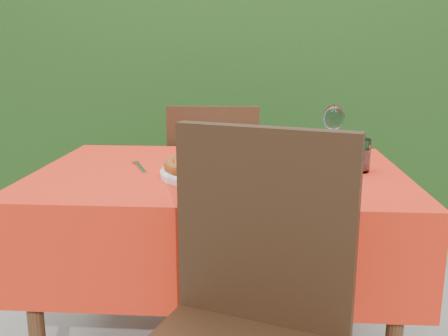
# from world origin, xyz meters

# --- Properties ---
(hedge) EXTENTS (3.20, 0.55, 1.78)m
(hedge) POSITION_xyz_m (0.00, 1.55, 0.92)
(hedge) COLOR black
(hedge) RESTS_ON ground
(dining_table) EXTENTS (1.26, 0.86, 0.75)m
(dining_table) POSITION_xyz_m (0.00, 0.00, 0.60)
(dining_table) COLOR #4C2A18
(dining_table) RESTS_ON ground
(chair_near) EXTENTS (0.56, 0.56, 0.98)m
(chair_near) POSITION_xyz_m (0.11, -0.64, 0.56)
(chair_near) COLOR black
(chair_near) RESTS_ON ground
(chair_far) EXTENTS (0.41, 0.41, 0.91)m
(chair_far) POSITION_xyz_m (-0.07, 0.62, 0.52)
(chair_far) COLOR black
(chair_far) RESTS_ON ground
(pizza_plate) EXTENTS (0.39, 0.39, 0.07)m
(pizza_plate) POSITION_xyz_m (-0.01, -0.08, 0.78)
(pizza_plate) COLOR white
(pizza_plate) RESTS_ON dining_table
(pasta_plate) EXTENTS (0.29, 0.29, 0.08)m
(pasta_plate) POSITION_xyz_m (-0.01, 0.25, 0.78)
(pasta_plate) COLOR white
(pasta_plate) RESTS_ON dining_table
(water_glass) EXTENTS (0.09, 0.09, 0.11)m
(water_glass) POSITION_xyz_m (0.47, 0.02, 0.80)
(water_glass) COLOR silver
(water_glass) RESTS_ON dining_table
(wine_glass) EXTENTS (0.08, 0.08, 0.20)m
(wine_glass) POSITION_xyz_m (0.43, 0.27, 0.89)
(wine_glass) COLOR silver
(wine_glass) RESTS_ON dining_table
(fork) EXTENTS (0.11, 0.20, 0.01)m
(fork) POSITION_xyz_m (-0.28, 0.00, 0.75)
(fork) COLOR silver
(fork) RESTS_ON dining_table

